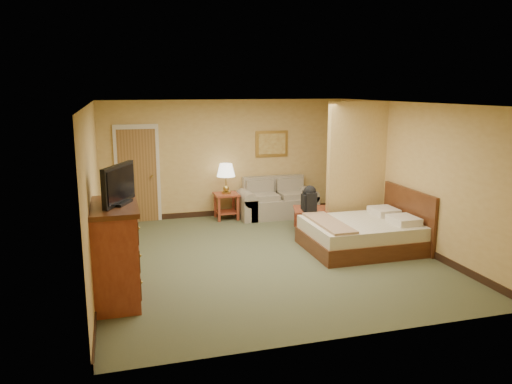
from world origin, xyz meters
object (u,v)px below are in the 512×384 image
object	(u,v)px
dresser	(115,252)
bed	(364,233)
coffee_table	(312,215)
loveseat	(277,204)

from	to	relation	value
dresser	bed	distance (m)	4.44
bed	coffee_table	bearing A→B (deg)	108.88
dresser	loveseat	bearing A→B (deg)	46.56
dresser	coffee_table	bearing A→B (deg)	32.09
bed	dresser	bearing A→B (deg)	-166.13
loveseat	dresser	distance (m)	5.16
coffee_table	bed	xyz separation A→B (m)	(0.46, -1.34, -0.04)
loveseat	dresser	size ratio (longest dim) A/B	1.29
dresser	bed	size ratio (longest dim) A/B	0.69
loveseat	coffee_table	size ratio (longest dim) A/B	1.96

